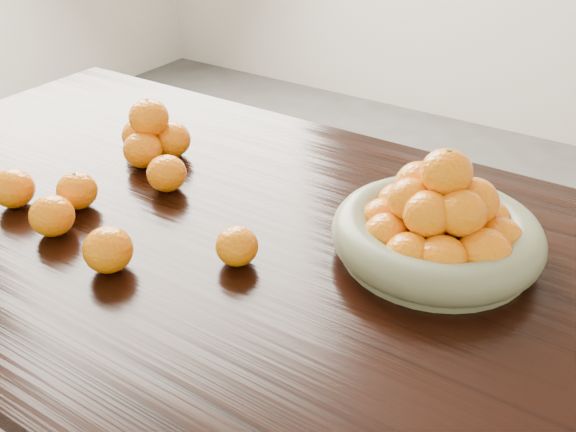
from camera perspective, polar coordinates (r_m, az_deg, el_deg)
The scene contains 9 objects.
dining_table at distance 1.18m, azimuth -1.49°, elevation -5.95°, with size 2.00×1.00×0.75m.
fruit_bowl at distance 1.09m, azimuth 13.22°, elevation -0.92°, with size 0.35×0.35×0.19m.
orange_pyramid at distance 1.43m, azimuth -12.08°, elevation 7.03°, with size 0.15×0.16×0.13m.
loose_orange_0 at distance 1.28m, azimuth -18.24°, elevation 2.17°, with size 0.08×0.08×0.07m, color orange.
loose_orange_1 at distance 1.20m, azimuth -20.24°, elevation 0.02°, with size 0.08×0.08×0.07m, color orange.
loose_orange_2 at distance 1.06m, azimuth -4.57°, elevation -2.69°, with size 0.07×0.07×0.07m, color orange.
loose_orange_3 at distance 1.29m, azimuth -10.73°, elevation 3.75°, with size 0.08×0.08×0.07m, color orange.
loose_orange_4 at distance 1.08m, azimuth -15.70°, elevation -2.91°, with size 0.08×0.08×0.08m, color orange.
loose_orange_5 at distance 1.32m, azimuth -23.24°, elevation 2.28°, with size 0.08×0.08×0.07m, color orange.
Camera 1 is at (0.54, -0.77, 1.37)m, focal length 40.00 mm.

